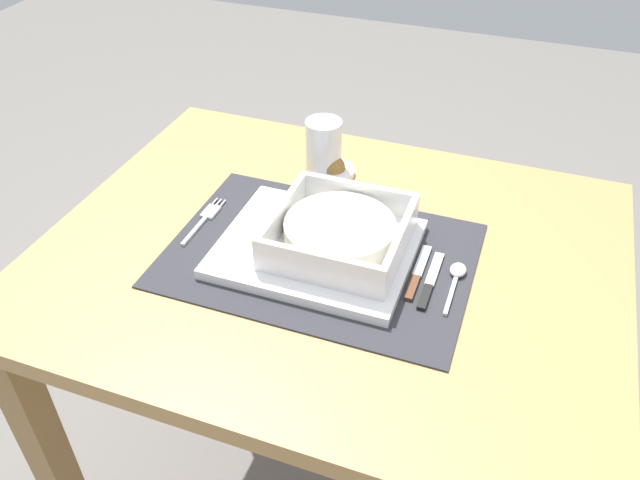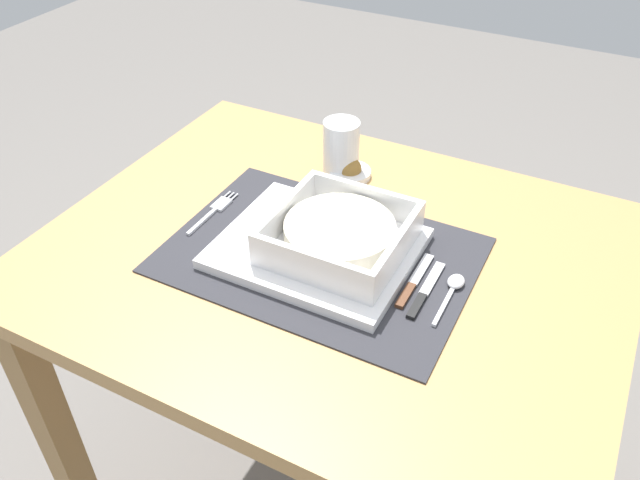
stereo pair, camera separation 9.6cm
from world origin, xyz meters
name	(u,v)px [view 1 (the left image)]	position (x,y,z in m)	size (l,w,h in m)	color
dining_table	(330,302)	(0.00, 0.00, 0.61)	(0.88, 0.70, 0.73)	#B2844C
placemat	(320,255)	(-0.01, -0.02, 0.73)	(0.46, 0.32, 0.00)	#2D2D33
serving_plate	(317,248)	(-0.02, -0.02, 0.74)	(0.29, 0.24, 0.02)	white
porridge_bowl	(340,234)	(0.02, -0.01, 0.77)	(0.19, 0.19, 0.05)	white
fork	(206,217)	(-0.22, 0.00, 0.73)	(0.02, 0.13, 0.00)	silver
spoon	(457,275)	(0.19, 0.00, 0.74)	(0.02, 0.11, 0.01)	silver
butter_knife	(429,284)	(0.16, -0.03, 0.73)	(0.01, 0.13, 0.01)	black
bread_knife	(417,275)	(0.14, -0.02, 0.73)	(0.01, 0.13, 0.01)	#59331E
drinking_glass	(324,149)	(-0.09, 0.21, 0.77)	(0.06, 0.06, 0.10)	white
condiment_saucer	(334,169)	(-0.07, 0.20, 0.74)	(0.08, 0.08, 0.04)	white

